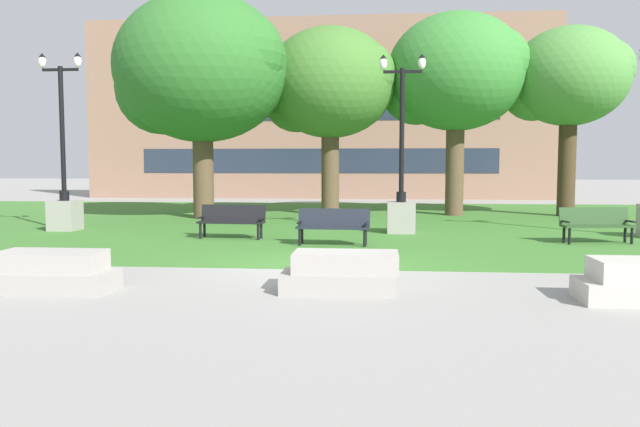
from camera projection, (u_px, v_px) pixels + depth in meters
ground_plane at (316, 270)px, 12.01m from camera, size 140.00×140.00×0.00m
grass_lawn at (344, 221)px, 21.94m from camera, size 40.00×20.00×0.02m
concrete_block_center at (54, 272)px, 10.00m from camera, size 1.85×0.90×0.64m
concrete_block_left at (342, 273)px, 9.91m from camera, size 1.85×0.90×0.64m
park_bench_near_left at (596, 223)px, 15.85m from camera, size 1.86×0.77×0.90m
park_bench_near_right at (333, 224)px, 15.46m from camera, size 1.83×0.63×0.90m
park_bench_far_left at (232, 219)px, 16.86m from camera, size 1.83×0.65×0.90m
lamp_post_left at (64, 195)px, 18.84m from camera, size 1.32×0.80×5.31m
lamp_post_center at (401, 197)px, 18.16m from camera, size 1.32×0.80×5.15m
tree_far_left at (454, 74)px, 24.05m from camera, size 5.58×5.32×7.80m
tree_far_right at (329, 85)px, 24.05m from camera, size 5.24×4.99×7.25m
tree_near_right at (200, 71)px, 22.68m from camera, size 6.62×6.30×8.15m
tree_near_left at (568, 79)px, 23.66m from camera, size 4.63×4.41×7.20m
building_facade_distant at (318, 109)px, 36.12m from camera, size 27.40×1.03×10.40m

